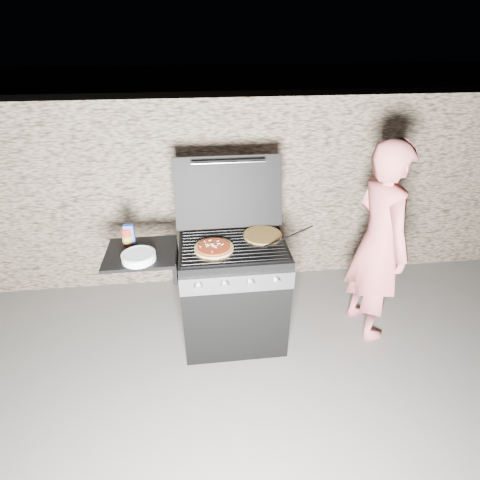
{
  "coord_description": "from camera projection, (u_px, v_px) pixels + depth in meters",
  "views": [
    {
      "loc": [
        -0.23,
        -2.35,
        2.32
      ],
      "look_at": [
        0.05,
        0.0,
        0.95
      ],
      "focal_mm": 28.0,
      "sensor_mm": 36.0,
      "label": 1
    }
  ],
  "objects": [
    {
      "name": "ground",
      "position": [
        234.0,
        336.0,
        3.21
      ],
      "size": [
        50.0,
        50.0,
        0.0
      ],
      "primitive_type": "plane",
      "color": "#585551"
    },
    {
      "name": "stone_wall",
      "position": [
        222.0,
        192.0,
        3.66
      ],
      "size": [
        8.0,
        0.35,
        1.8
      ],
      "primitive_type": "cube",
      "color": "gray",
      "rests_on": "ground"
    },
    {
      "name": "gas_grill",
      "position": [
        202.0,
        296.0,
        2.95
      ],
      "size": [
        1.34,
        0.79,
        0.91
      ],
      "primitive_type": null,
      "color": "black",
      "rests_on": "ground"
    },
    {
      "name": "pizza_topped",
      "position": [
        214.0,
        247.0,
        2.69
      ],
      "size": [
        0.32,
        0.32,
        0.03
      ],
      "primitive_type": null,
      "rotation": [
        0.0,
        0.0,
        -0.17
      ],
      "color": "#C7743C",
      "rests_on": "gas_grill"
    },
    {
      "name": "pizza_plain",
      "position": [
        263.0,
        235.0,
        2.86
      ],
      "size": [
        0.33,
        0.33,
        0.02
      ],
      "primitive_type": "cylinder",
      "rotation": [
        0.0,
        0.0,
        0.13
      ],
      "color": "#B18C3D",
      "rests_on": "gas_grill"
    },
    {
      "name": "sauce_jar",
      "position": [
        128.0,
        236.0,
        2.76
      ],
      "size": [
        0.09,
        0.09,
        0.13
      ],
      "primitive_type": "cylinder",
      "rotation": [
        0.0,
        0.0,
        -0.14
      ],
      "color": "#A72F19",
      "rests_on": "gas_grill"
    },
    {
      "name": "blue_carton",
      "position": [
        129.0,
        234.0,
        2.75
      ],
      "size": [
        0.07,
        0.04,
        0.15
      ],
      "primitive_type": "cube",
      "rotation": [
        0.0,
        0.0,
        0.01
      ],
      "color": "#2B4AB6",
      "rests_on": "gas_grill"
    },
    {
      "name": "plate_stack",
      "position": [
        139.0,
        257.0,
        2.58
      ],
      "size": [
        0.25,
        0.25,
        0.05
      ],
      "primitive_type": "cylinder",
      "rotation": [
        0.0,
        0.0,
        0.1
      ],
      "color": "white",
      "rests_on": "gas_grill"
    },
    {
      "name": "person",
      "position": [
        379.0,
        244.0,
        2.92
      ],
      "size": [
        0.48,
        0.65,
        1.66
      ],
      "primitive_type": "imported",
      "rotation": [
        0.0,
        0.0,
        1.71
      ],
      "color": "#D16664",
      "rests_on": "ground"
    },
    {
      "name": "tongs",
      "position": [
        289.0,
        237.0,
        2.77
      ],
      "size": [
        0.4,
        0.16,
        0.09
      ],
      "primitive_type": "cylinder",
      "rotation": [
        0.0,
        1.4,
        0.36
      ],
      "color": "black",
      "rests_on": "gas_grill"
    }
  ]
}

